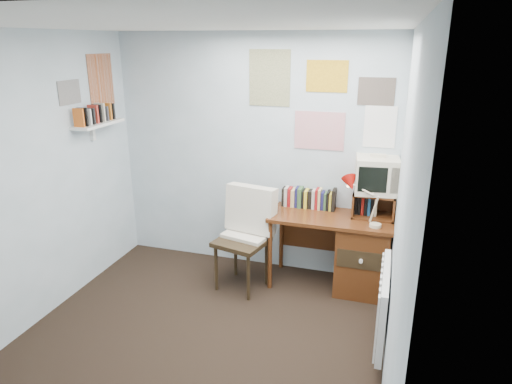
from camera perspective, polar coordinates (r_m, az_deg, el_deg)
ground at (r=3.91m, az=-8.58°, el=-19.74°), size 3.50×3.50×0.00m
back_wall at (r=4.85m, az=-0.42°, el=4.64°), size 3.00×0.02×2.50m
left_wall at (r=4.17m, az=-28.42°, el=0.04°), size 0.02×3.50×2.50m
right_wall at (r=2.98m, az=17.35°, el=-5.32°), size 0.02×3.50×2.50m
ceiling at (r=3.09m, az=-10.90°, el=19.86°), size 3.00×3.50×0.02m
desk at (r=4.68m, az=12.50°, el=-7.36°), size 1.20×0.55×0.76m
desk_chair at (r=4.56m, az=-1.84°, el=-6.25°), size 0.61×0.60×1.00m
desk_lamp at (r=4.32m, az=14.88°, el=-1.82°), size 0.28×0.24×0.39m
tv_riser at (r=4.59m, az=14.51°, el=-1.52°), size 0.40×0.30×0.25m
crt_tv at (r=4.52m, az=14.86°, el=2.30°), size 0.44×0.41×0.38m
book_row at (r=4.72m, az=6.92°, el=-0.68°), size 0.60×0.14×0.22m
radiator at (r=3.85m, az=15.63°, el=-13.43°), size 0.09×0.80×0.60m
wall_shelf at (r=4.83m, az=-19.10°, el=8.06°), size 0.20×0.62×0.24m
posters_back at (r=4.58m, az=8.09°, el=11.27°), size 1.20×0.01×0.90m
posters_left at (r=4.84m, az=-20.51°, el=12.49°), size 0.01×0.70×0.60m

